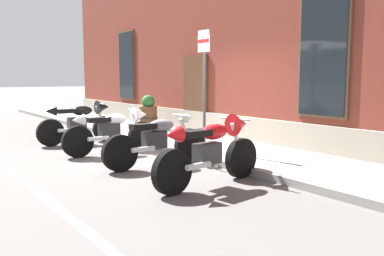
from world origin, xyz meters
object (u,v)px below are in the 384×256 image
(motorcycle_grey_naked, at_px, (158,141))
(barrel_planter, at_px, (148,114))
(motorcycle_black_sport, at_px, (82,121))
(motorcycle_red_sport, at_px, (213,148))
(parking_sign, at_px, (204,73))
(motorcycle_white_sport, at_px, (115,129))

(motorcycle_grey_naked, distance_m, barrel_planter, 4.82)
(motorcycle_black_sport, relative_size, barrel_planter, 2.08)
(motorcycle_red_sport, relative_size, parking_sign, 0.86)
(motorcycle_white_sport, distance_m, barrel_planter, 3.46)
(motorcycle_black_sport, bearing_deg, motorcycle_grey_naked, 2.44)
(motorcycle_black_sport, height_order, motorcycle_red_sport, motorcycle_red_sport)
(motorcycle_grey_naked, bearing_deg, parking_sign, 102.32)
(motorcycle_grey_naked, xyz_separation_m, barrel_planter, (-4.28, 2.22, 0.10))
(motorcycle_grey_naked, height_order, barrel_planter, barrel_planter)
(motorcycle_white_sport, xyz_separation_m, motorcycle_red_sport, (3.34, 0.09, 0.03))
(parking_sign, distance_m, barrel_planter, 4.26)
(motorcycle_grey_naked, height_order, motorcycle_red_sport, motorcycle_red_sport)
(barrel_planter, bearing_deg, motorcycle_grey_naked, -27.41)
(motorcycle_red_sport, bearing_deg, motorcycle_black_sport, -178.19)
(motorcycle_white_sport, height_order, motorcycle_red_sport, motorcycle_red_sport)
(motorcycle_grey_naked, xyz_separation_m, parking_sign, (-0.28, 1.29, 1.27))
(motorcycle_grey_naked, bearing_deg, motorcycle_red_sport, 0.46)
(motorcycle_white_sport, bearing_deg, parking_sign, 44.24)
(motorcycle_grey_naked, distance_m, motorcycle_red_sport, 1.65)
(barrel_planter, bearing_deg, motorcycle_black_sport, -71.68)
(motorcycle_black_sport, bearing_deg, parking_sign, 24.20)
(parking_sign, bearing_deg, motorcycle_black_sport, -155.80)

